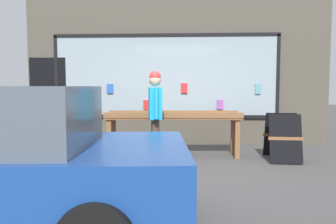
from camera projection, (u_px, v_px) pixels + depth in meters
ground_plane at (171, 168)px, 5.67m from camera, size 40.00×40.00×0.00m
shopfront_facade at (173, 71)px, 7.91m from camera, size 7.21×0.29×3.58m
display_table_main at (173, 120)px, 6.55m from camera, size 2.71×0.71×0.90m
person_browsing at (155, 109)px, 5.99m from camera, size 0.29×0.66×1.69m
small_dog at (128, 152)px, 5.79m from camera, size 0.38×0.56×0.39m
sandwich_board_sign at (282, 137)px, 6.20m from camera, size 0.65×0.80×0.88m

